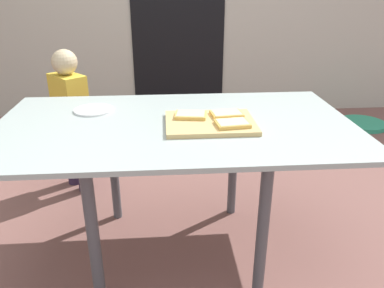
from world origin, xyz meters
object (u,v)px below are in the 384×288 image
(pizza_slice_far_left, at_px, (191,115))
(garden_hose_coil, at_px, (363,124))
(pizza_slice_far_right, at_px, (227,114))
(dining_table, at_px, (175,138))
(child_left, at_px, (71,115))
(plate_white_left, at_px, (94,110))
(pizza_slice_near_right, at_px, (232,123))
(cutting_board, at_px, (210,123))

(pizza_slice_far_left, relative_size, garden_hose_coil, 0.35)
(pizza_slice_far_right, bearing_deg, dining_table, -175.35)
(child_left, relative_size, garden_hose_coil, 2.12)
(dining_table, bearing_deg, pizza_slice_far_right, 4.65)
(dining_table, height_order, pizza_slice_far_right, pizza_slice_far_right)
(pizza_slice_far_right, relative_size, garden_hose_coil, 0.34)
(pizza_slice_far_left, xyz_separation_m, child_left, (-0.70, 0.71, -0.23))
(pizza_slice_far_right, relative_size, pizza_slice_far_left, 0.98)
(plate_white_left, xyz_separation_m, garden_hose_coil, (2.24, 1.51, -0.70))
(pizza_slice_near_right, relative_size, garden_hose_coil, 0.34)
(plate_white_left, relative_size, child_left, 0.21)
(pizza_slice_far_right, bearing_deg, pizza_slice_far_left, -179.21)
(cutting_board, bearing_deg, dining_table, 165.02)
(child_left, bearing_deg, pizza_slice_far_right, -39.24)
(dining_table, relative_size, cutting_board, 4.11)
(dining_table, height_order, plate_white_left, plate_white_left)
(plate_white_left, distance_m, child_left, 0.62)
(dining_table, relative_size, pizza_slice_near_right, 10.72)
(plate_white_left, bearing_deg, pizza_slice_far_left, -21.13)
(child_left, xyz_separation_m, garden_hose_coil, (2.49, 0.97, -0.49))
(garden_hose_coil, bearing_deg, pizza_slice_near_right, -131.80)
(cutting_board, relative_size, garden_hose_coil, 0.89)
(cutting_board, xyz_separation_m, child_left, (-0.79, 0.77, -0.21))
(pizza_slice_far_left, relative_size, pizza_slice_near_right, 1.02)
(pizza_slice_far_right, bearing_deg, child_left, 140.76)
(pizza_slice_far_right, relative_size, pizza_slice_near_right, 1.00)
(cutting_board, height_order, garden_hose_coil, cutting_board)
(pizza_slice_far_left, xyz_separation_m, pizza_slice_near_right, (0.17, -0.12, 0.00))
(dining_table, relative_size, pizza_slice_far_left, 10.52)
(pizza_slice_near_right, relative_size, plate_white_left, 0.79)
(dining_table, xyz_separation_m, pizza_slice_far_left, (0.07, 0.02, 0.10))
(dining_table, height_order, garden_hose_coil, dining_table)
(pizza_slice_far_right, bearing_deg, pizza_slice_near_right, -87.86)
(pizza_slice_near_right, height_order, garden_hose_coil, pizza_slice_near_right)
(pizza_slice_far_right, bearing_deg, garden_hose_coil, 46.08)
(cutting_board, distance_m, pizza_slice_far_left, 0.10)
(pizza_slice_far_left, distance_m, plate_white_left, 0.49)
(garden_hose_coil, bearing_deg, child_left, -158.60)
(pizza_slice_far_left, bearing_deg, pizza_slice_far_right, 0.79)
(pizza_slice_far_left, bearing_deg, cutting_board, -35.44)
(dining_table, distance_m, pizza_slice_near_right, 0.28)
(dining_table, distance_m, pizza_slice_far_right, 0.26)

